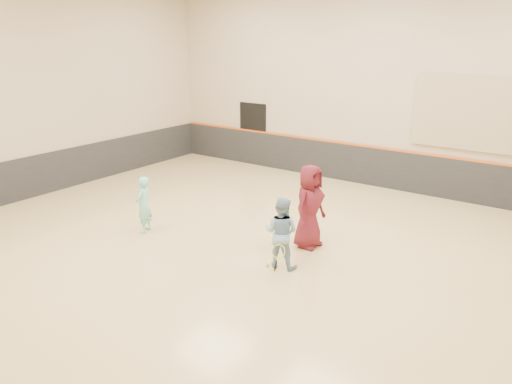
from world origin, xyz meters
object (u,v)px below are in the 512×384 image
Objects in this scene: girl at (144,205)px; young_man at (310,206)px; instructor at (281,232)px; spare_racket at (291,209)px.

young_man is (3.61, 1.53, 0.26)m from girl.
instructor is at bearing 75.39° from girl.
girl is at bearing -4.16° from instructor.
instructor is 3.38m from spare_racket.
girl is 3.93m from young_man.
young_man is 2.45m from spare_racket.
instructor is 2.27× the size of spare_racket.
instructor is (3.65, 0.32, 0.06)m from girl.
instructor reaches higher than girl.
instructor is 0.79× the size of young_man.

